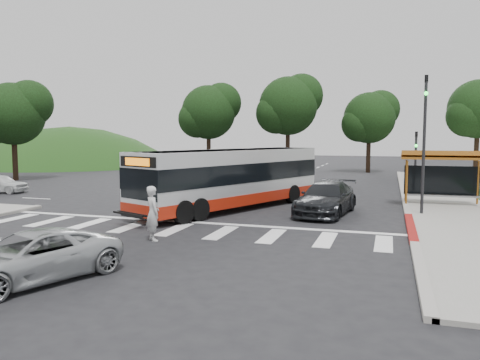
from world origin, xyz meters
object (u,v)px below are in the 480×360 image
at_px(dark_sedan, 326,198).
at_px(pedestrian, 153,213).
at_px(silver_suv_south, 30,257).
at_px(transit_bus, 232,179).

bearing_deg(dark_sedan, pedestrian, -116.86).
bearing_deg(silver_suv_south, dark_sedan, 86.51).
height_order(transit_bus, silver_suv_south, transit_bus).
bearing_deg(pedestrian, dark_sedan, -80.82).
height_order(transit_bus, dark_sedan, transit_bus).
xyz_separation_m(pedestrian, dark_sedan, (5.14, 7.60, -0.22)).
distance_m(pedestrian, silver_suv_south, 5.25).
relative_size(transit_bus, dark_sedan, 2.24).
distance_m(transit_bus, pedestrian, 7.83).
bearing_deg(transit_bus, pedestrian, -69.64).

